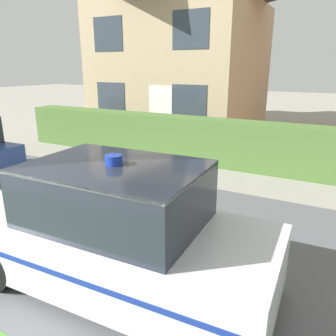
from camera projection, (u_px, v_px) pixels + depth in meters
road_strip at (125, 228)px, 5.94m from camera, size 28.00×5.28×0.01m
garden_hedge at (243, 145)px, 9.30m from camera, size 15.82×0.86×1.33m
police_car at (112, 231)px, 4.17m from camera, size 4.27×1.83×1.80m
house_left at (184, 43)px, 14.91m from camera, size 6.87×6.74×7.52m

